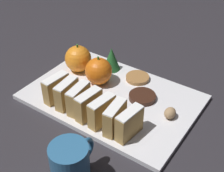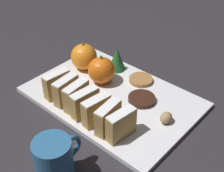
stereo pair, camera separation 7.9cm
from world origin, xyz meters
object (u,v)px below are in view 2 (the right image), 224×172
chocolate_cookie (142,99)px  coffee_mug (55,161)px  orange_far (101,70)px  orange_near (84,57)px  walnut (166,118)px

chocolate_cookie → coffee_mug: (-0.29, -0.01, 0.03)m
orange_far → coffee_mug: 0.32m
orange_near → orange_far: size_ratio=1.03×
walnut → chocolate_cookie: size_ratio=0.47×
orange_far → chocolate_cookie: size_ratio=1.18×
orange_near → coffee_mug: bearing=-142.5°
orange_far → chocolate_cookie: orange_far is taller
orange_far → walnut: bearing=-95.2°
walnut → coffee_mug: (-0.26, 0.08, 0.02)m
orange_near → walnut: size_ratio=2.56×
orange_far → chocolate_cookie: 0.14m
orange_far → chocolate_cookie: bearing=-88.0°
chocolate_cookie → coffee_mug: 0.29m
walnut → coffee_mug: size_ratio=0.31×
chocolate_cookie → orange_near: bearing=86.8°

